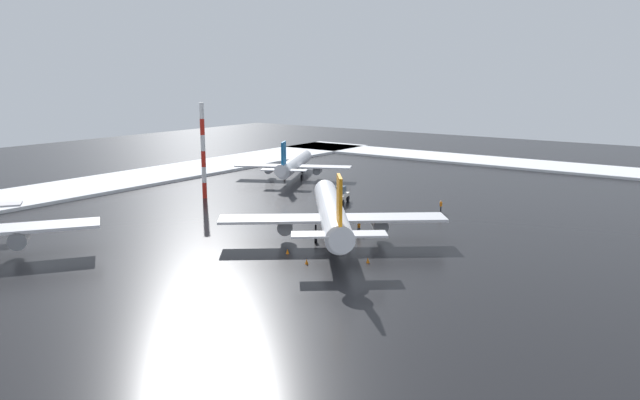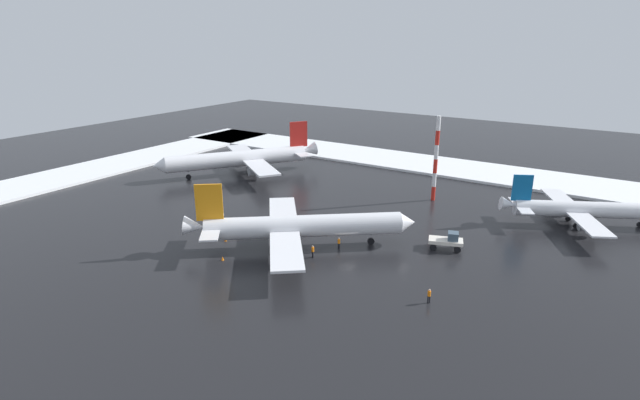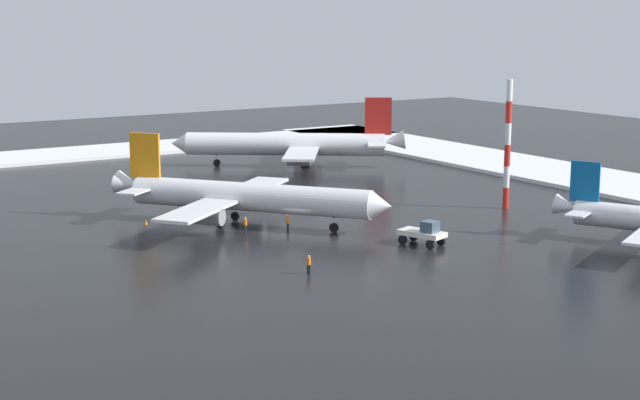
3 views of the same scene
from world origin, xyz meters
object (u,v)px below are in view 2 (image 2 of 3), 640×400
Objects in this scene: airplane_foreground_jet at (298,226)px; airplane_distant_tail at (585,209)px; traffic_cone_mid_line at (223,258)px; traffic_cone_near_nose at (253,233)px; ground_crew_by_nose_gear at (339,243)px; ground_crew_beside_wing at (429,295)px; ground_crew_near_tug at (313,251)px; traffic_cone_wingtip_side at (225,239)px; airplane_parked_portside at (241,158)px; pushback_tug at (448,240)px; antenna_mast at (436,159)px.

airplane_distant_tail is (-32.14, -30.85, -0.56)m from airplane_foreground_jet.
traffic_cone_near_nose is at bearing -75.21° from traffic_cone_mid_line.
ground_crew_by_nose_gear and ground_crew_beside_wing have the same top height.
ground_crew_near_tug is at bearing 171.46° from traffic_cone_near_nose.
traffic_cone_wingtip_side is (30.86, -0.70, -0.70)m from ground_crew_beside_wing.
airplane_parked_portside reaches higher than airplane_distant_tail.
ground_crew_by_nose_gear is at bearing -160.85° from airplane_distant_tail.
airplane_foreground_jet is 0.89× the size of airplane_parked_portside.
airplane_foreground_jet is 4.45m from ground_crew_near_tug.
traffic_cone_mid_line is (23.53, 19.52, -1.01)m from pushback_tug.
ground_crew_near_tug is (14.05, 12.40, -0.31)m from pushback_tug.
ground_crew_near_tug reaches higher than traffic_cone_near_nose.
airplane_distant_tail reaches higher than ground_crew_by_nose_gear.
airplane_parked_portside is 54.68× the size of traffic_cone_mid_line.
airplane_distant_tail is 1.63× the size of antenna_mast.
pushback_tug is at bearing -153.00° from airplane_distant_tail.
ground_crew_near_tug is 11.98m from traffic_cone_near_nose.
antenna_mast is 35.02m from traffic_cone_near_nose.
ground_crew_by_nose_gear is 3.11× the size of traffic_cone_wingtip_side.
antenna_mast reaches higher than pushback_tug.
airplane_parked_portside reaches higher than traffic_cone_wingtip_side.
antenna_mast is 27.34× the size of traffic_cone_near_nose.
traffic_cone_mid_line is at bearing -160.92° from airplane_distant_tail.
pushback_tug is 2.96× the size of ground_crew_beside_wing.
airplane_foreground_jet is 48.67× the size of traffic_cone_near_nose.
antenna_mast is (-40.27, -5.32, 4.10)m from airplane_parked_portside.
airplane_foreground_jet is 5.28× the size of pushback_tug.
airplane_parked_portside is 43.35m from ground_crew_by_nose_gear.
airplane_foreground_jet is at bearing 129.71° from ground_crew_by_nose_gear.
airplane_parked_portside is 17.59× the size of ground_crew_near_tug.
antenna_mast is (-4.66, -31.81, 6.55)m from ground_crew_near_tug.
ground_crew_beside_wing is 27.10m from traffic_cone_mid_line.
airplane_parked_portside is 5.94× the size of pushback_tug.
antenna_mast is at bearing -118.76° from traffic_cone_near_nose.
airplane_distant_tail is at bearing -51.09° from ground_crew_beside_wing.
ground_crew_beside_wing is (-17.28, 2.88, 0.00)m from ground_crew_near_tug.
ground_crew_by_nose_gear is at bearing -134.06° from traffic_cone_mid_line.
traffic_cone_wingtip_side is at bearing 130.49° from ground_crew_near_tug.
antenna_mast reaches higher than airplane_parked_portside.
ground_crew_beside_wing is (11.37, 35.41, -1.62)m from airplane_distant_tail.
traffic_cone_near_nose is at bearing 113.10° from ground_crew_by_nose_gear.
antenna_mast reaches higher than airplane_distant_tail.
ground_crew_beside_wing reaches higher than traffic_cone_wingtip_side.
traffic_cone_near_nose is 4.33m from traffic_cone_wingtip_side.
airplane_parked_portside is 60.55m from ground_crew_beside_wing.
ground_crew_beside_wing is (-20.77, 4.56, -2.18)m from airplane_foreground_jet.
airplane_parked_portside reaches higher than ground_crew_near_tug.
antenna_mast is (-8.15, -30.13, 4.37)m from airplane_foreground_jet.
ground_crew_beside_wing is at bearing -101.60° from ground_crew_by_nose_gear.
ground_crew_by_nose_gear is 13.57m from traffic_cone_near_nose.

